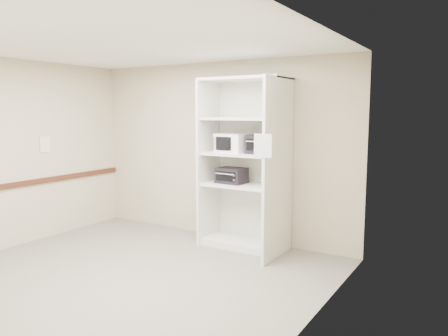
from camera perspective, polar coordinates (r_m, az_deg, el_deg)
The scene contains 12 objects.
floor at distance 5.51m, azimuth -12.09°, elevation -13.50°, with size 4.50×4.00×0.01m, color #686258.
ceiling at distance 5.21m, azimuth -12.91°, elevation 15.50°, with size 4.50×4.00×0.01m, color white.
wall_back at distance 6.77m, azimuth -0.70°, elevation 2.30°, with size 4.50×0.02×2.70m, color tan.
wall_left at distance 6.93m, azimuth -26.06°, elevation 1.67°, with size 0.02×4.00×2.70m, color tan.
wall_right at distance 3.99m, azimuth 11.59°, elevation -1.38°, with size 0.02×4.00×2.70m, color tan.
shelving_unit at distance 6.20m, azimuth 3.07°, elevation -0.21°, with size 1.24×0.92×2.42m.
microwave at distance 6.24m, azimuth 1.14°, elevation 3.28°, with size 0.44×0.34×0.27m, color white.
toaster_oven_upper at distance 6.02m, azimuth 5.38°, elevation 3.07°, with size 0.45×0.34×0.26m, color black.
toaster_oven_lower at distance 6.31m, azimuth 1.00°, elevation -0.98°, with size 0.40×0.30×0.22m, color black.
paper_sign at distance 5.35m, azimuth 5.09°, elevation 2.89°, with size 0.23×0.01×0.29m, color white.
chair_rail at distance 6.97m, azimuth -25.76°, elevation -2.02°, with size 0.04×3.98×0.08m, color #3E1C10.
wall_poster at distance 7.23m, azimuth -22.35°, elevation 2.89°, with size 0.01×0.17×0.24m, color white.
Camera 1 is at (3.57, -3.72, 1.94)m, focal length 35.00 mm.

